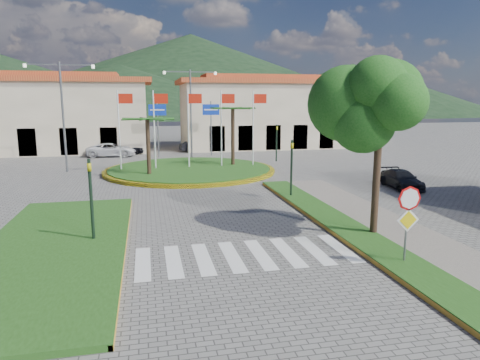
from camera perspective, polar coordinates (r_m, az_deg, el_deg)
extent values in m
plane|color=slate|center=(11.50, 5.09, -16.89)|extent=(160.00, 160.00, 0.00)
cube|color=gray|center=(15.74, 24.38, -9.76)|extent=(4.00, 28.00, 0.15)
cube|color=#204915|center=(15.07, 20.66, -10.32)|extent=(1.60, 28.00, 0.18)
cube|color=#204915|center=(16.88, -23.50, -8.27)|extent=(5.00, 14.00, 0.18)
cube|color=silver|center=(15.02, 0.44, -10.02)|extent=(8.00, 3.00, 0.01)
cylinder|color=yellow|center=(32.28, -6.69, 1.31)|extent=(12.70, 12.70, 0.24)
cylinder|color=#204915|center=(32.27, -6.69, 1.37)|extent=(12.00, 12.00, 0.30)
cylinder|color=black|center=(29.88, -12.12, 4.09)|extent=(0.28, 0.28, 4.05)
cylinder|color=black|center=(33.50, -0.96, 5.55)|extent=(0.28, 0.28, 4.68)
cylinder|color=silver|center=(32.34, -15.79, 6.14)|extent=(0.10, 0.10, 6.00)
cube|color=red|center=(32.23, -15.02, 10.44)|extent=(1.00, 0.03, 0.70)
cylinder|color=silver|center=(32.29, -11.34, 6.33)|extent=(0.10, 0.10, 6.00)
cube|color=red|center=(32.23, -10.50, 10.62)|extent=(1.00, 0.03, 0.70)
cylinder|color=silver|center=(32.44, -6.89, 6.48)|extent=(0.10, 0.10, 6.00)
cube|color=red|center=(32.41, -6.00, 10.74)|extent=(1.00, 0.03, 0.70)
cylinder|color=silver|center=(32.78, -2.51, 6.59)|extent=(0.10, 0.10, 6.00)
cube|color=red|center=(32.79, -1.58, 10.79)|extent=(1.00, 0.03, 0.70)
cylinder|color=silver|center=(33.30, 1.76, 6.66)|extent=(0.10, 0.10, 6.00)
cube|color=red|center=(33.36, 2.71, 10.78)|extent=(1.00, 0.03, 0.70)
cylinder|color=slate|center=(14.77, 21.29, -6.05)|extent=(0.07, 0.07, 2.50)
cylinder|color=red|center=(14.48, 21.66, -2.31)|extent=(0.80, 0.03, 0.80)
cube|color=yellow|center=(14.64, 21.49, -4.99)|extent=(0.78, 0.03, 0.78)
cylinder|color=black|center=(17.33, 17.70, -0.19)|extent=(0.28, 0.28, 4.40)
ellipsoid|color=#174D14|center=(17.05, 18.27, 9.76)|extent=(3.60, 3.60, 3.20)
cylinder|color=black|center=(16.75, -19.20, -2.75)|extent=(0.12, 0.12, 3.20)
imported|color=gold|center=(16.56, -19.41, 0.62)|extent=(0.15, 0.18, 0.90)
cylinder|color=black|center=(23.31, 6.87, 1.41)|extent=(0.12, 0.12, 3.20)
imported|color=gold|center=(23.17, 6.92, 3.85)|extent=(0.15, 0.18, 0.90)
cylinder|color=black|center=(37.58, 4.89, 4.93)|extent=(0.12, 0.12, 3.20)
imported|color=gold|center=(37.50, 4.91, 6.45)|extent=(0.18, 0.15, 0.90)
cylinder|color=slate|center=(40.81, -10.88, 6.64)|extent=(0.12, 0.12, 5.20)
cube|color=#1031B6|center=(40.67, -10.97, 9.16)|extent=(1.60, 0.05, 1.00)
cylinder|color=slate|center=(41.25, -3.88, 6.85)|extent=(0.12, 0.12, 5.20)
cube|color=#1031B6|center=(41.12, -3.90, 9.34)|extent=(1.60, 0.05, 1.00)
cylinder|color=slate|center=(39.94, -6.55, 8.69)|extent=(0.16, 0.16, 8.00)
cube|color=slate|center=(39.89, -8.44, 14.10)|extent=(2.40, 0.08, 0.08)
cube|color=slate|center=(40.14, -4.92, 14.15)|extent=(2.40, 0.08, 0.08)
cylinder|color=slate|center=(34.23, -22.49, 7.65)|extent=(0.16, 0.16, 8.00)
cube|color=slate|center=(34.53, -24.97, 13.81)|extent=(2.40, 0.08, 0.08)
cube|color=slate|center=(34.12, -20.91, 14.15)|extent=(2.40, 0.08, 0.08)
cube|color=#BEAF8F|center=(48.96, -25.47, 7.50)|extent=(22.00, 9.00, 7.00)
cube|color=#A73820|center=(48.96, -25.83, 11.87)|extent=(23.32, 9.54, 0.50)
cube|color=#A73820|center=(48.99, -25.88, 12.45)|extent=(16.50, 4.95, 0.60)
cube|color=#BEAF8F|center=(49.51, 3.00, 8.52)|extent=(18.00, 9.00, 7.00)
cube|color=#A73820|center=(49.52, 3.04, 12.86)|extent=(19.08, 9.54, 0.50)
cube|color=#A73820|center=(49.54, 3.05, 13.44)|extent=(13.50, 4.95, 0.60)
cone|color=black|center=(170.95, -6.51, 13.81)|extent=(180.00, 180.00, 30.00)
cone|color=black|center=(162.18, 14.68, 11.59)|extent=(120.00, 120.00, 18.00)
cone|color=black|center=(139.90, -15.55, 11.35)|extent=(110.00, 110.00, 16.00)
imported|color=silver|center=(42.48, -16.78, 3.86)|extent=(4.60, 2.17, 1.27)
imported|color=black|center=(44.29, -14.72, 4.18)|extent=(3.77, 2.52, 1.19)
imported|color=black|center=(44.96, -5.82, 4.53)|extent=(3.65, 1.85, 1.15)
imported|color=black|center=(27.84, 20.74, 0.09)|extent=(1.90, 3.88, 1.09)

